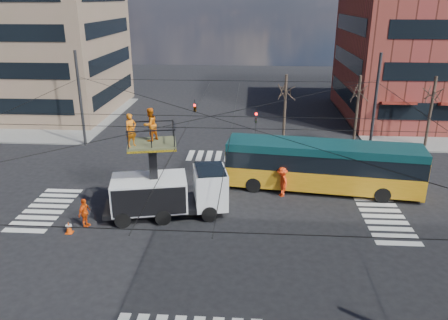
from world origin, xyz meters
TOP-DOWN VIEW (x-y plane):
  - ground at (0.00, 0.00)m, footprint 120.00×120.00m
  - sidewalk_ne at (21.00, 21.00)m, footprint 18.00×18.00m
  - sidewalk_nw at (-21.00, 21.00)m, footprint 18.00×18.00m
  - crosswalks at (0.00, 0.00)m, footprint 22.40×22.40m
  - building_ne at (21.98, 23.98)m, footprint 20.06×16.06m
  - overhead_network at (-0.07, 0.40)m, footprint 24.24×24.24m
  - tree_a at (5.00, 13.50)m, footprint 2.00×2.00m
  - tree_b at (11.00, 13.50)m, footprint 2.00×2.00m
  - tree_c at (17.00, 13.50)m, footprint 2.00×2.00m
  - utility_truck at (-2.43, -0.18)m, footprint 7.33×3.80m
  - city_bus at (6.87, 3.93)m, footprint 12.61×4.16m
  - traffic_cone at (-7.45, -2.69)m, footprint 0.36×0.36m
  - worker_ground at (-6.81, -1.93)m, footprint 0.63×1.05m
  - flagger at (4.23, 2.79)m, footprint 1.13×1.43m

SIDE VIEW (x-z plane):
  - ground at x=0.00m, z-range 0.00..0.00m
  - crosswalks at x=0.00m, z-range 0.00..0.02m
  - sidewalk_ne at x=21.00m, z-range 0.00..0.12m
  - sidewalk_nw at x=-21.00m, z-range 0.00..0.12m
  - traffic_cone at x=-7.45m, z-range 0.00..0.67m
  - worker_ground at x=-6.81m, z-range 0.00..1.67m
  - flagger at x=4.23m, z-range 0.00..1.94m
  - city_bus at x=6.87m, z-range 0.13..3.33m
  - utility_truck at x=-2.43m, z-range -1.09..5.22m
  - overhead_network at x=-0.07m, z-range 0.29..8.29m
  - tree_a at x=5.00m, z-range 1.63..7.63m
  - tree_b at x=11.00m, z-range 1.63..7.63m
  - tree_c at x=17.00m, z-range 1.63..7.63m
  - building_ne at x=21.98m, z-range 0.00..14.00m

